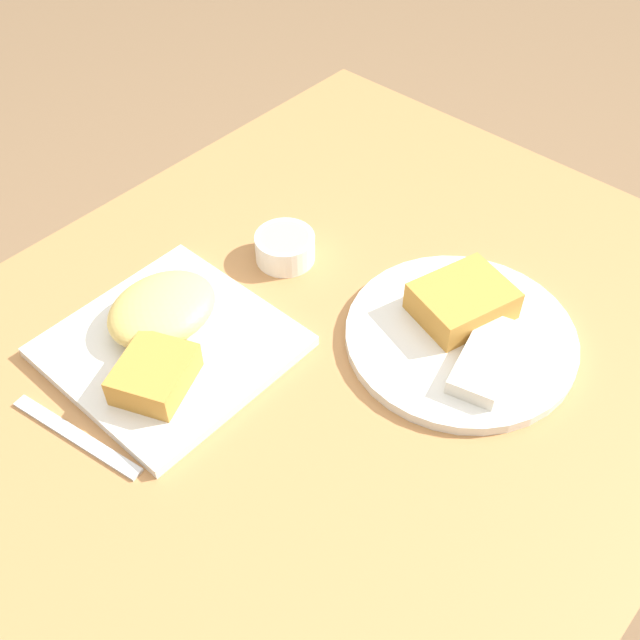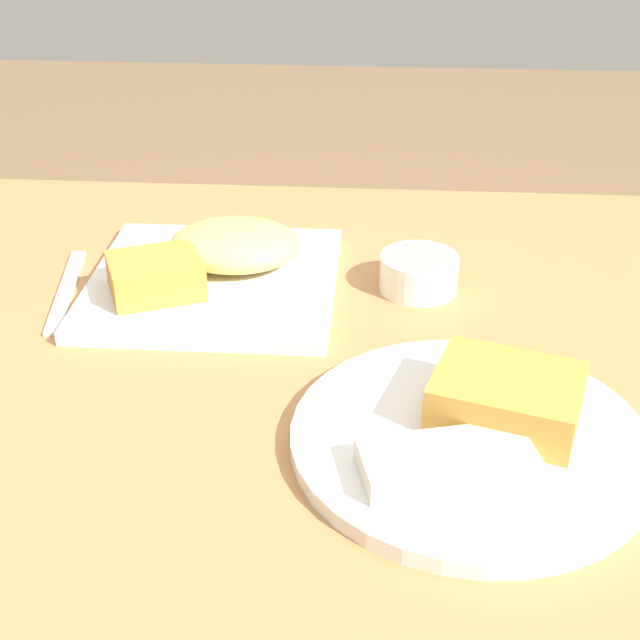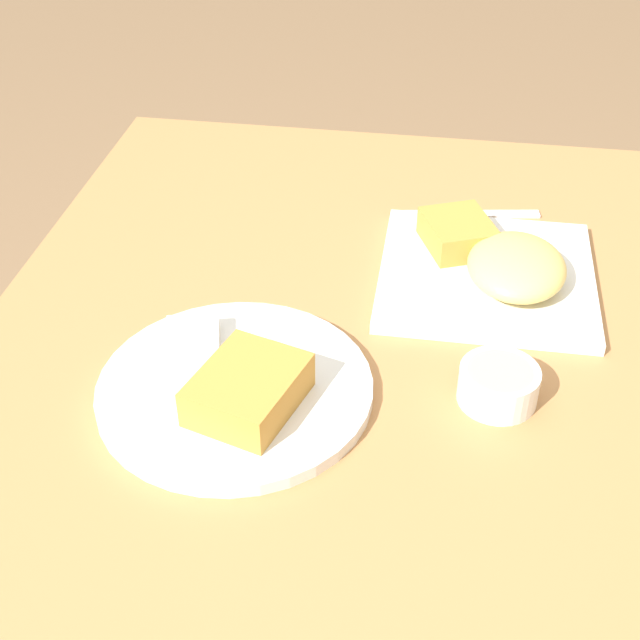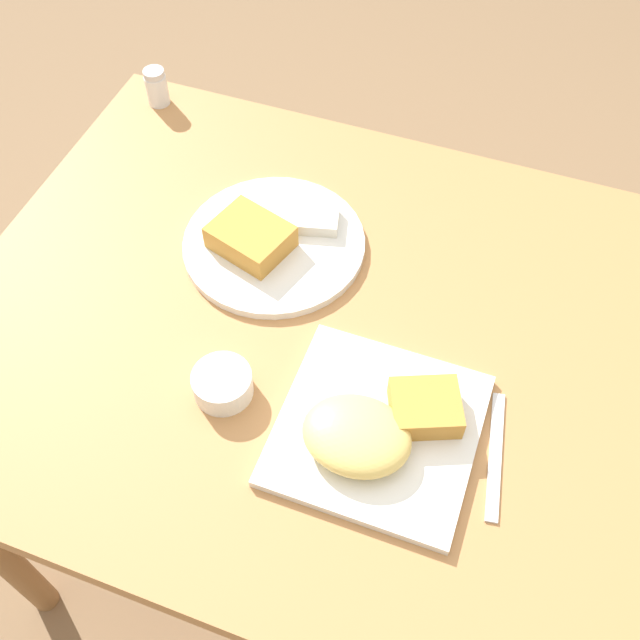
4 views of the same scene
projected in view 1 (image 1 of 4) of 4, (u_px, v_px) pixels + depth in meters
ground_plane at (327, 593)px, 1.44m from camera, size 8.00×8.00×0.00m
dining_table at (330, 385)px, 0.97m from camera, size 1.04×0.86×0.73m
plate_square_near at (165, 335)px, 0.89m from camera, size 0.25×0.25×0.06m
plate_oval_far at (463, 330)px, 0.91m from camera, size 0.28×0.28×0.05m
sauce_ramekin at (285, 247)px, 1.00m from camera, size 0.08×0.08×0.04m
butter_knife at (76, 436)px, 0.82m from camera, size 0.04×0.18×0.00m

